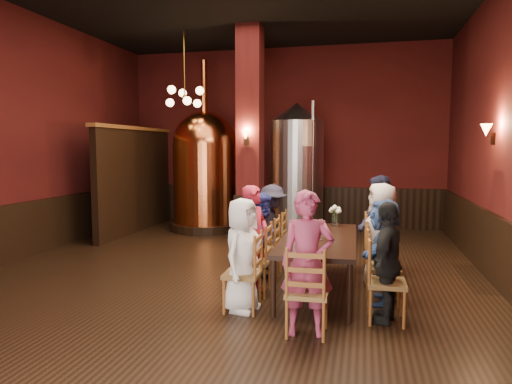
% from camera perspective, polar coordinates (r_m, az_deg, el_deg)
% --- Properties ---
extents(room, '(10.00, 10.02, 4.50)m').
position_cam_1_polar(room, '(6.91, -3.97, 7.72)').
color(room, black).
rests_on(room, ground).
extents(wainscot_right, '(0.08, 9.90, 1.00)m').
position_cam_1_polar(wainscot_right, '(7.03, 29.00, -7.37)').
color(wainscot_right, black).
rests_on(wainscot_right, ground).
extents(wainscot_back, '(7.90, 0.08, 1.00)m').
position_cam_1_polar(wainscot_back, '(11.83, 3.22, -1.68)').
color(wainscot_back, black).
rests_on(wainscot_back, ground).
extents(wainscot_left, '(0.08, 9.90, 1.00)m').
position_cam_1_polar(wainscot_left, '(9.04, -28.70, -4.60)').
color(wainscot_left, black).
rests_on(wainscot_left, ground).
extents(column, '(0.58, 0.58, 4.50)m').
position_cam_1_polar(column, '(9.69, -0.74, 7.11)').
color(column, '#4D1310').
rests_on(column, ground).
extents(partition, '(0.22, 3.50, 2.40)m').
position_cam_1_polar(partition, '(11.14, -14.85, 1.32)').
color(partition, black).
rests_on(partition, ground).
extents(pendant_cluster, '(0.90, 0.90, 1.70)m').
position_cam_1_polar(pendant_cluster, '(10.31, -8.90, 11.69)').
color(pendant_cluster, '#A57226').
rests_on(pendant_cluster, room).
extents(sconce_wall, '(0.20, 0.20, 0.36)m').
position_cam_1_polar(sconce_wall, '(7.63, 27.54, 6.53)').
color(sconce_wall, black).
rests_on(sconce_wall, room).
extents(sconce_column, '(0.20, 0.20, 0.36)m').
position_cam_1_polar(sconce_column, '(9.40, -1.18, 6.85)').
color(sconce_column, black).
rests_on(sconce_column, column).
extents(dining_table, '(1.04, 2.41, 0.75)m').
position_cam_1_polar(dining_table, '(6.42, 7.89, -6.18)').
color(dining_table, black).
rests_on(dining_table, ground).
extents(chair_0, '(0.47, 0.47, 0.92)m').
position_cam_1_polar(chair_0, '(5.65, -1.74, -10.14)').
color(chair_0, '#9B5A27').
rests_on(chair_0, ground).
extents(person_0, '(0.58, 0.76, 1.39)m').
position_cam_1_polar(person_0, '(5.59, -1.75, -7.84)').
color(person_0, white).
rests_on(person_0, ground).
extents(chair_1, '(0.47, 0.47, 0.92)m').
position_cam_1_polar(chair_1, '(6.28, -0.23, -8.53)').
color(chair_1, '#9B5A27').
rests_on(chair_1, ground).
extents(person_1, '(0.50, 0.62, 1.48)m').
position_cam_1_polar(person_1, '(6.21, -0.23, -6.01)').
color(person_1, '#A81C31').
rests_on(person_1, ground).
extents(chair_2, '(0.47, 0.47, 0.92)m').
position_cam_1_polar(chair_2, '(6.91, 0.98, -7.23)').
color(chair_2, '#9B5A27').
rests_on(chair_2, ground).
extents(person_2, '(0.50, 0.71, 1.32)m').
position_cam_1_polar(person_2, '(6.86, 0.98, -5.59)').
color(person_2, navy).
rests_on(person_2, ground).
extents(chair_3, '(0.47, 0.47, 0.92)m').
position_cam_1_polar(chair_3, '(7.55, 1.99, -6.12)').
color(chair_3, '#9B5A27').
rests_on(chair_3, ground).
extents(person_3, '(0.70, 0.99, 1.39)m').
position_cam_1_polar(person_3, '(7.50, 2.00, -4.36)').
color(person_3, black).
rests_on(person_3, ground).
extents(chair_4, '(0.47, 0.47, 0.92)m').
position_cam_1_polar(chair_4, '(5.50, 16.03, -10.79)').
color(chair_4, '#9B5A27').
rests_on(chair_4, ground).
extents(person_4, '(0.56, 0.88, 1.39)m').
position_cam_1_polar(person_4, '(5.44, 16.09, -8.41)').
color(person_4, black).
rests_on(person_4, ground).
extents(chair_5, '(0.47, 0.47, 0.92)m').
position_cam_1_polar(chair_5, '(6.15, 15.63, -9.05)').
color(chair_5, '#9B5A27').
rests_on(chair_5, ground).
extents(person_5, '(0.58, 1.29, 1.34)m').
position_cam_1_polar(person_5, '(6.10, 15.69, -7.12)').
color(person_5, navy).
rests_on(person_5, ground).
extents(chair_6, '(0.47, 0.47, 0.92)m').
position_cam_1_polar(chair_6, '(6.79, 15.32, -7.66)').
color(chair_6, '#9B5A27').
rests_on(chair_6, ground).
extents(person_6, '(0.53, 0.76, 1.50)m').
position_cam_1_polar(person_6, '(6.73, 15.39, -5.27)').
color(person_6, beige).
rests_on(person_6, ground).
extents(chair_7, '(0.47, 0.47, 0.92)m').
position_cam_1_polar(chair_7, '(7.44, 15.06, -6.49)').
color(chair_7, '#9B5A27').
rests_on(chair_7, ground).
extents(person_7, '(0.64, 0.85, 1.56)m').
position_cam_1_polar(person_7, '(7.38, 15.13, -4.04)').
color(person_7, black).
rests_on(person_7, ground).
extents(chair_8, '(0.47, 0.47, 0.92)m').
position_cam_1_polar(chair_8, '(4.99, 6.41, -12.33)').
color(chair_8, '#9B5A27').
rests_on(chair_8, ground).
extents(person_8, '(0.62, 0.46, 1.55)m').
position_cam_1_polar(person_8, '(4.90, 6.45, -8.84)').
color(person_8, '#A13559').
rests_on(person_8, ground).
extents(copper_kettle, '(1.71, 1.71, 4.04)m').
position_cam_1_polar(copper_kettle, '(11.05, -6.38, 2.85)').
color(copper_kettle, black).
rests_on(copper_kettle, ground).
extents(steel_vessel, '(1.63, 1.63, 3.01)m').
position_cam_1_polar(steel_vessel, '(10.65, 5.10, 2.95)').
color(steel_vessel, '#B2B2B7').
rests_on(steel_vessel, ground).
extents(rose_vase, '(0.20, 0.20, 0.33)m').
position_cam_1_polar(rose_vase, '(7.35, 9.89, -2.50)').
color(rose_vase, white).
rests_on(rose_vase, dining_table).
extents(wine_glass_0, '(0.07, 0.07, 0.17)m').
position_cam_1_polar(wine_glass_0, '(5.95, 5.80, -5.64)').
color(wine_glass_0, white).
rests_on(wine_glass_0, dining_table).
extents(wine_glass_1, '(0.07, 0.07, 0.17)m').
position_cam_1_polar(wine_glass_1, '(5.77, 4.41, -5.98)').
color(wine_glass_1, white).
rests_on(wine_glass_1, dining_table).
extents(wine_glass_2, '(0.07, 0.07, 0.17)m').
position_cam_1_polar(wine_glass_2, '(6.73, 5.69, -4.34)').
color(wine_glass_2, white).
rests_on(wine_glass_2, dining_table).
extents(wine_glass_3, '(0.07, 0.07, 0.17)m').
position_cam_1_polar(wine_glass_3, '(6.93, 8.13, -4.08)').
color(wine_glass_3, white).
rests_on(wine_glass_3, dining_table).
extents(wine_glass_4, '(0.07, 0.07, 0.17)m').
position_cam_1_polar(wine_glass_4, '(6.20, 8.05, -5.21)').
color(wine_glass_4, white).
rests_on(wine_glass_4, dining_table).
extents(wine_glass_5, '(0.07, 0.07, 0.17)m').
position_cam_1_polar(wine_glass_5, '(6.22, 6.38, -5.16)').
color(wine_glass_5, white).
rests_on(wine_glass_5, dining_table).
extents(wine_glass_6, '(0.07, 0.07, 0.17)m').
position_cam_1_polar(wine_glass_6, '(6.80, 8.41, -4.27)').
color(wine_glass_6, white).
rests_on(wine_glass_6, dining_table).
extents(wine_glass_7, '(0.07, 0.07, 0.17)m').
position_cam_1_polar(wine_glass_7, '(7.18, 5.93, -3.71)').
color(wine_glass_7, white).
rests_on(wine_glass_7, dining_table).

